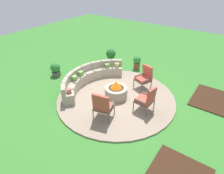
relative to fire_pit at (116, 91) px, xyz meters
name	(u,v)px	position (x,y,z in m)	size (l,w,h in m)	color
ground_plane	(116,98)	(0.00, 0.00, -0.34)	(24.00, 24.00, 0.00)	#387A2D
patio_circle	(116,97)	(0.00, 0.00, -0.31)	(4.70, 4.70, 0.06)	gray
mulch_bed_right	(212,99)	(2.12, -3.22, -0.32)	(1.82, 1.45, 0.04)	#382114
fire_pit	(116,91)	(0.00, 0.00, 0.00)	(0.90, 0.90, 0.71)	#9E937F
curved_stone_bench	(89,78)	(0.15, 1.57, 0.02)	(3.56, 1.41, 0.73)	#9E937F
lounge_chair_front_left	(103,105)	(-1.34, -0.36, 0.29)	(0.72, 0.74, 1.10)	brown
lounge_chair_front_right	(147,99)	(-0.12, -1.37, 0.26)	(0.64, 0.61, 1.03)	brown
lounge_chair_back_left	(145,77)	(1.25, -0.59, 0.27)	(0.73, 0.72, 1.04)	brown
potted_plant_0	(56,69)	(-0.11, 3.45, 0.03)	(0.47, 0.47, 0.67)	#605B56
potted_plant_1	(111,55)	(2.70, 2.19, 0.08)	(0.52, 0.52, 0.76)	#A89E8E
potted_plant_2	(137,62)	(2.79, 0.60, 0.05)	(0.39, 0.39, 0.71)	brown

